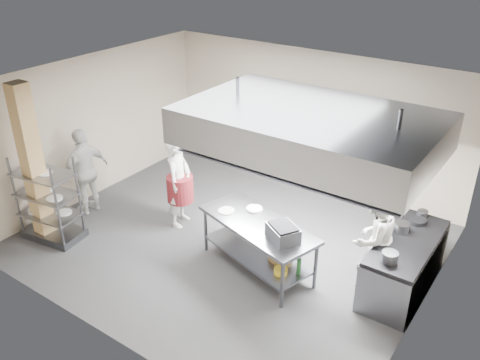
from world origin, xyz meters
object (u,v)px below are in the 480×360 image
Objects in this scene: griddle at (283,233)px; island at (258,246)px; cooking_range at (404,266)px; chef_plating at (86,171)px; chef_head at (179,182)px; stockpot at (402,227)px; pass_rack at (48,198)px; chef_line at (373,238)px.

island is at bearing -167.69° from griddle.
griddle is (-1.61, -1.11, 0.61)m from cooking_range.
island is 1.19× the size of chef_plating.
chef_head is 3.69× the size of griddle.
griddle is (4.47, 0.14, 0.13)m from chef_plating.
cooking_range is 0.62m from stockpot.
griddle reaches higher than island.
pass_rack is 2.40m from chef_head.
chef_plating is (-0.20, 1.05, 0.07)m from pass_rack.
pass_rack is at bearing -143.47° from island.
chef_plating is at bearing -59.68° from chef_line.
cooking_range is at bearing 134.30° from chef_line.
stockpot is (-0.18, 0.18, 0.56)m from cooking_range.
pass_rack is 0.94× the size of chef_line.
chef_line is (-0.48, -0.22, 0.46)m from cooking_range.
island is 1.07× the size of cooking_range.
chef_head is at bearing -174.17° from island.
cooking_range is 4.30m from chef_head.
pass_rack is at bearing 14.27° from chef_plating.
chef_line is at bearing 69.03° from griddle.
pass_rack is at bearing -49.05° from chef_line.
chef_line reaches higher than stockpot.
chef_plating is 3.64× the size of griddle.
pass_rack is 4.44m from griddle.
cooking_range is at bearing 12.18° from pass_rack.
pass_rack is 6.22m from stockpot.
pass_rack is 3.34× the size of griddle.
chef_plating reaches higher than island.
chef_head is at bearing -65.04° from chef_line.
chef_head is (-4.24, -0.55, 0.49)m from cooking_range.
chef_plating is 6.07m from stockpot.
chef_plating is at bearing -168.37° from cooking_range.
pass_rack is at bearing -133.75° from griddle.
cooking_range is at bearing -46.00° from stockpot.
stockpot is at bearing -96.64° from chef_head.
griddle is (0.59, -0.19, 0.58)m from island.
cooking_range is 2.05m from griddle.
island reaches higher than cooking_range.
pass_rack reaches higher than stockpot.
chef_head is at bearing -172.57° from cooking_range.
stockpot is (1.43, 1.30, -0.05)m from griddle.
chef_line is at bearing -155.57° from cooking_range.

